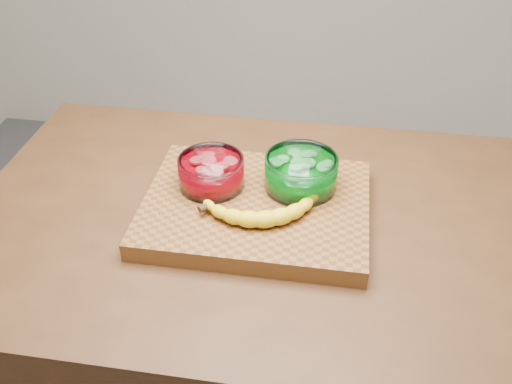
# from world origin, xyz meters

# --- Properties ---
(counter) EXTENTS (1.20, 0.80, 0.90)m
(counter) POSITION_xyz_m (0.00, 0.00, 0.45)
(counter) COLOR #462915
(counter) RESTS_ON ground
(cutting_board) EXTENTS (0.45, 0.35, 0.04)m
(cutting_board) POSITION_xyz_m (0.00, 0.00, 0.92)
(cutting_board) COLOR brown
(cutting_board) RESTS_ON counter
(bowl_red) EXTENTS (0.14, 0.14, 0.06)m
(bowl_red) POSITION_xyz_m (-0.10, 0.04, 0.97)
(bowl_red) COLOR white
(bowl_red) RESTS_ON cutting_board
(bowl_green) EXTENTS (0.15, 0.15, 0.07)m
(bowl_green) POSITION_xyz_m (0.08, 0.06, 0.97)
(bowl_green) COLOR white
(bowl_green) RESTS_ON cutting_board
(banana) EXTENTS (0.25, 0.15, 0.04)m
(banana) POSITION_xyz_m (0.01, -0.04, 0.96)
(banana) COLOR yellow
(banana) RESTS_ON cutting_board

